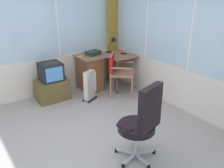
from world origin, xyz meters
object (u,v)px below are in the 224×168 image
object	(u,v)px
desk	(92,72)
paper_tray	(93,53)
space_heater	(90,85)
desk_lamp	(113,42)
office_chair	(142,120)
tv_on_stand	(52,84)
tv_remote	(124,53)
wooden_armchair	(117,69)

from	to	relation	value
desk	paper_tray	world-z (taller)	paper_tray
desk	space_heater	size ratio (longest dim) A/B	1.83
desk_lamp	office_chair	size ratio (longest dim) A/B	0.32
office_chair	space_heater	distance (m)	2.11
space_heater	tv_on_stand	bearing A→B (deg)	145.85
tv_remote	tv_on_stand	bearing A→B (deg)	147.10
tv_remote	wooden_armchair	size ratio (longest dim) A/B	0.17
paper_tray	space_heater	bearing A→B (deg)	-127.56
desk_lamp	paper_tray	world-z (taller)	desk_lamp
desk_lamp	paper_tray	bearing A→B (deg)	171.73
paper_tray	office_chair	size ratio (longest dim) A/B	0.27
paper_tray	desk	bearing A→B (deg)	-147.47
tv_remote	office_chair	xyz separation A→B (m)	(-1.41, -2.23, -0.17)
desk	desk_lamp	bearing A→B (deg)	-1.67
tv_remote	office_chair	bearing A→B (deg)	-146.53
desk_lamp	tv_remote	bearing A→B (deg)	-66.51
desk	space_heater	world-z (taller)	desk
office_chair	space_heater	bearing A→B (deg)	78.52
office_chair	tv_on_stand	size ratio (longest dim) A/B	1.40
desk	space_heater	xyz separation A→B (m)	(-0.31, -0.46, -0.10)
desk_lamp	office_chair	distance (m)	2.83
desk_lamp	tv_on_stand	bearing A→B (deg)	-179.66
paper_tray	space_heater	distance (m)	0.82
tv_remote	office_chair	distance (m)	2.65
tv_remote	paper_tray	size ratio (longest dim) A/B	0.50
wooden_armchair	office_chair	distance (m)	2.19
paper_tray	tv_on_stand	distance (m)	1.14
space_heater	office_chair	bearing A→B (deg)	-101.48
tv_on_stand	desk_lamp	bearing A→B (deg)	0.34
office_chair	space_heater	world-z (taller)	office_chair
desk_lamp	paper_tray	size ratio (longest dim) A/B	1.18
wooden_armchair	desk	bearing A→B (deg)	116.60
wooden_armchair	paper_tray	bearing A→B (deg)	107.80
paper_tray	office_chair	world-z (taller)	office_chair
paper_tray	wooden_armchair	world-z (taller)	wooden_armchair
desk	tv_on_stand	size ratio (longest dim) A/B	1.44
office_chair	paper_tray	bearing A→B (deg)	72.43
space_heater	wooden_armchair	bearing A→B (deg)	-10.22
desk_lamp	office_chair	xyz separation A→B (m)	(-1.30, -2.49, -0.39)
desk_lamp	tv_remote	distance (m)	0.35
wooden_armchair	desk_lamp	bearing A→B (deg)	62.51
desk	wooden_armchair	size ratio (longest dim) A/B	1.28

